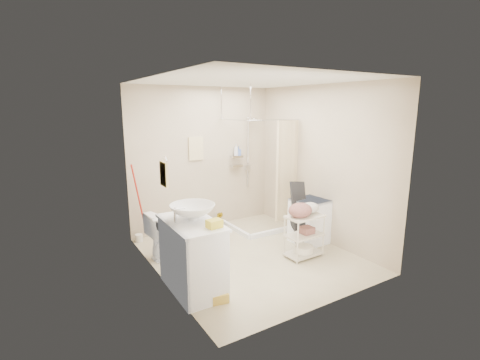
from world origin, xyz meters
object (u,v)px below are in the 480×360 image
at_px(vanity, 192,256).
at_px(laundry_rack, 304,232).
at_px(toilet, 171,234).
at_px(washing_machine, 309,221).

relative_size(vanity, laundry_rack, 1.29).
bearing_deg(laundry_rack, toilet, 146.58).
distance_m(vanity, toilet, 1.10).
height_order(toilet, washing_machine, washing_machine).
bearing_deg(laundry_rack, vanity, 178.96).
height_order(washing_machine, laundry_rack, laundry_rack).
bearing_deg(washing_machine, toilet, 160.29).
distance_m(toilet, laundry_rack, 2.02).
distance_m(vanity, laundry_rack, 1.84).
bearing_deg(vanity, toilet, 84.46).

